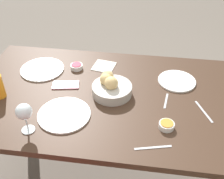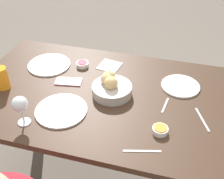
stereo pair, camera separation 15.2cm
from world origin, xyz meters
The scene contains 15 objects.
ground_plane centered at (0.00, 0.00, 0.00)m, with size 10.00×10.00×0.00m, color #6B6056.
dining_table centered at (0.00, 0.00, 0.67)m, with size 1.47×0.90×0.76m.
bread_basket centered at (-0.05, -0.01, 0.80)m, with size 0.22×0.22×0.11m.
plate_near_left centered at (-0.42, -0.17, 0.77)m, with size 0.22×0.22×0.01m.
plate_near_right centered at (0.40, -0.18, 0.77)m, with size 0.26×0.26×0.01m.
plate_far_center centered at (0.15, 0.20, 0.77)m, with size 0.26×0.26×0.01m.
juice_glass centered at (0.54, 0.10, 0.83)m, with size 0.07×0.07×0.13m.
wine_glass centered at (0.29, 0.32, 0.88)m, with size 0.08×0.08×0.16m.
jam_bowl_berry centered at (0.19, -0.23, 0.78)m, with size 0.07×0.07×0.03m.
jam_bowl_honey centered at (-0.35, 0.21, 0.78)m, with size 0.07×0.07×0.03m.
fork_silver centered at (-0.54, 0.07, 0.76)m, with size 0.08×0.16×0.00m.
knife_silver centered at (-0.30, 0.35, 0.76)m, with size 0.17×0.05×0.00m.
spoon_coffee centered at (-0.36, 0.01, 0.76)m, with size 0.03×0.13×0.00m.
napkin centered at (0.03, -0.27, 0.77)m, with size 0.15×0.15×0.00m.
cell_phone centered at (0.21, -0.05, 0.77)m, with size 0.16×0.10×0.01m.
Camera 2 is at (-0.38, 1.16, 1.72)m, focal length 45.00 mm.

